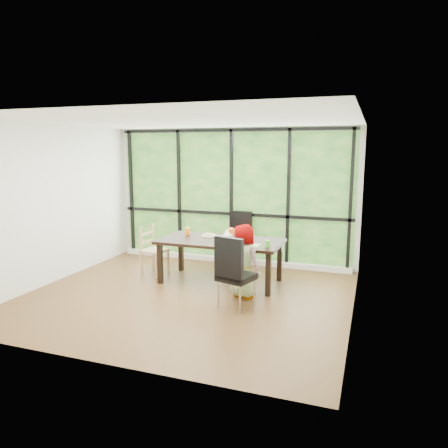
% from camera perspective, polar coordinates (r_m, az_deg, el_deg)
% --- Properties ---
extents(ground, '(5.00, 5.00, 0.00)m').
position_cam_1_polar(ground, '(6.80, -5.01, -9.65)').
color(ground, black).
rests_on(ground, ground).
extents(back_wall, '(5.00, 0.00, 5.00)m').
position_cam_1_polar(back_wall, '(8.55, 1.11, 3.76)').
color(back_wall, silver).
rests_on(back_wall, ground).
extents(foliage_backdrop, '(4.80, 0.02, 2.65)m').
position_cam_1_polar(foliage_backdrop, '(8.53, 1.07, 3.75)').
color(foliage_backdrop, '#1A4718').
rests_on(foliage_backdrop, back_wall).
extents(window_mullions, '(4.80, 0.06, 2.65)m').
position_cam_1_polar(window_mullions, '(8.49, 0.98, 3.72)').
color(window_mullions, black).
rests_on(window_mullions, back_wall).
extents(window_sill, '(4.80, 0.12, 0.10)m').
position_cam_1_polar(window_sill, '(8.69, 0.87, -4.85)').
color(window_sill, silver).
rests_on(window_sill, ground).
extents(dining_table, '(2.14, 1.12, 0.75)m').
position_cam_1_polar(dining_table, '(7.36, -0.48, -5.01)').
color(dining_table, black).
rests_on(dining_table, ground).
extents(chair_window_leather, '(0.47, 0.47, 1.08)m').
position_cam_1_polar(chair_window_leather, '(8.28, 1.85, -2.13)').
color(chair_window_leather, black).
rests_on(chair_window_leather, ground).
extents(chair_interior_leather, '(0.57, 0.57, 1.08)m').
position_cam_1_polar(chair_interior_leather, '(6.16, 1.69, -6.43)').
color(chair_interior_leather, black).
rests_on(chair_interior_leather, ground).
extents(chair_end_beech, '(0.45, 0.47, 0.90)m').
position_cam_1_polar(chair_end_beech, '(7.89, -9.33, -3.54)').
color(chair_end_beech, '#A3845B').
rests_on(chair_end_beech, ground).
extents(child_toddler, '(0.36, 0.28, 0.85)m').
position_cam_1_polar(child_toddler, '(7.92, 1.07, -3.54)').
color(child_toddler, orange).
rests_on(child_toddler, ground).
extents(child_older, '(0.66, 0.55, 1.16)m').
position_cam_1_polar(child_older, '(6.58, 2.89, -5.00)').
color(child_older, gray).
rests_on(child_older, ground).
extents(placemat, '(0.38, 0.28, 0.01)m').
position_cam_1_polar(placemat, '(6.89, 3.23, -2.83)').
color(placemat, tan).
rests_on(placemat, dining_table).
extents(plate_far, '(0.25, 0.25, 0.02)m').
position_cam_1_polar(plate_far, '(7.59, -2.07, -1.58)').
color(plate_far, white).
rests_on(plate_far, dining_table).
extents(plate_near, '(0.23, 0.23, 0.01)m').
position_cam_1_polar(plate_near, '(6.88, 3.17, -2.81)').
color(plate_near, white).
rests_on(plate_near, dining_table).
extents(orange_cup, '(0.08, 0.08, 0.13)m').
position_cam_1_polar(orange_cup, '(7.72, -4.92, -0.97)').
color(orange_cup, orange).
rests_on(orange_cup, dining_table).
extents(green_cup, '(0.07, 0.07, 0.11)m').
position_cam_1_polar(green_cup, '(6.74, 5.88, -2.68)').
color(green_cup, '#48C01F').
rests_on(green_cup, dining_table).
extents(tissue_box, '(0.15, 0.15, 0.13)m').
position_cam_1_polar(tissue_box, '(7.05, 0.42, -2.00)').
color(tissue_box, tan).
rests_on(tissue_box, dining_table).
extents(crepe_rolls_far, '(0.20, 0.12, 0.04)m').
position_cam_1_polar(crepe_rolls_far, '(7.58, -2.07, -1.39)').
color(crepe_rolls_far, tan).
rests_on(crepe_rolls_far, plate_far).
extents(crepe_rolls_near, '(0.15, 0.12, 0.04)m').
position_cam_1_polar(crepe_rolls_near, '(6.87, 3.17, -2.61)').
color(crepe_rolls_near, tan).
rests_on(crepe_rolls_near, plate_near).
extents(straw_white, '(0.01, 0.04, 0.20)m').
position_cam_1_polar(straw_white, '(7.70, -4.94, -0.19)').
color(straw_white, white).
rests_on(straw_white, orange_cup).
extents(straw_pink, '(0.01, 0.04, 0.20)m').
position_cam_1_polar(straw_pink, '(6.72, 5.90, -1.87)').
color(straw_pink, pink).
rests_on(straw_pink, green_cup).
extents(tissue, '(0.12, 0.12, 0.11)m').
position_cam_1_polar(tissue, '(7.03, 0.42, -1.05)').
color(tissue, white).
rests_on(tissue, tissue_box).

